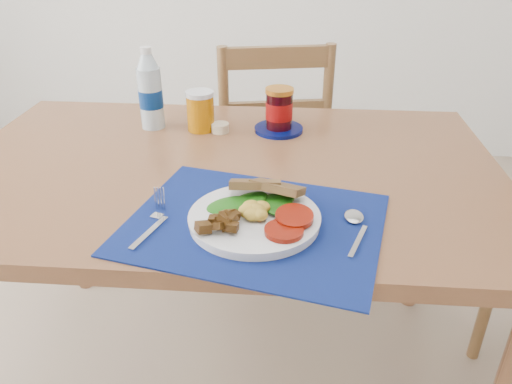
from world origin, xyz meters
TOP-DOWN VIEW (x-y plane):
  - table at (0.00, 0.20)m, footprint 1.40×0.90m
  - chair_far at (0.09, 0.84)m, footprint 0.49×0.48m
  - placemat at (0.10, -0.08)m, footprint 0.59×0.50m
  - breakfast_plate at (0.09, -0.08)m, footprint 0.27×0.27m
  - fork at (-0.11, -0.09)m, footprint 0.05×0.18m
  - spoon at (0.30, -0.07)m, footprint 0.05×0.17m
  - water_bottle at (-0.25, 0.44)m, footprint 0.07×0.07m
  - juice_glass at (-0.10, 0.43)m, footprint 0.08×0.08m
  - ramekin at (-0.04, 0.42)m, footprint 0.05×0.05m
  - jam_on_saucer at (0.13, 0.44)m, footprint 0.14×0.14m

SIDE VIEW (x-z plane):
  - chair_far at x=0.09m, z-range 0.01..1.15m
  - table at x=0.00m, z-range 0.29..1.04m
  - placemat at x=0.10m, z-range 0.75..0.75m
  - fork at x=-0.11m, z-range 0.75..0.76m
  - spoon at x=0.30m, z-range 0.75..0.76m
  - ramekin at x=-0.04m, z-range 0.75..0.78m
  - breakfast_plate at x=0.09m, z-range 0.74..0.80m
  - juice_glass at x=-0.10m, z-range 0.75..0.86m
  - jam_on_saucer at x=0.13m, z-range 0.74..0.87m
  - water_bottle at x=-0.25m, z-range 0.74..0.97m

